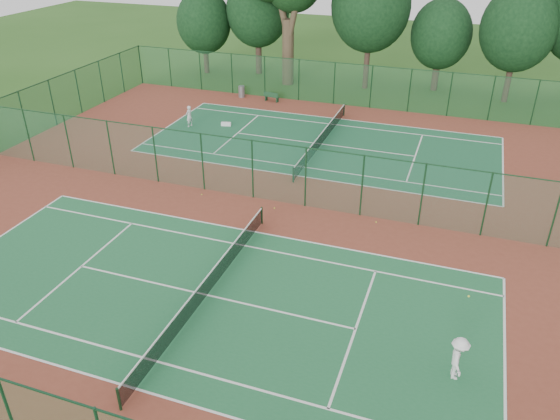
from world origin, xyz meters
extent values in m
plane|color=#29561A|center=(0.00, 0.00, 0.00)|extent=(120.00, 120.00, 0.00)
cube|color=brown|center=(0.00, 0.00, 0.01)|extent=(40.00, 36.00, 0.01)
cube|color=#20663A|center=(0.00, -9.00, 0.01)|extent=(23.77, 10.97, 0.01)
cube|color=#1D5E39|center=(0.00, 9.00, 0.01)|extent=(23.77, 10.97, 0.01)
cube|color=#1B5130|center=(0.00, 18.00, 1.75)|extent=(40.00, 0.02, 3.50)
cube|color=#123319|center=(0.00, 18.00, 3.46)|extent=(40.00, 0.05, 0.05)
cube|color=#133521|center=(0.00, -18.00, 3.46)|extent=(40.00, 0.05, 0.05)
cube|color=#1A5036|center=(0.00, 0.00, 1.75)|extent=(40.00, 0.02, 3.50)
cube|color=#153A1E|center=(0.00, 0.00, 3.46)|extent=(40.00, 0.05, 0.05)
cylinder|color=#123219|center=(0.00, -15.40, 0.49)|extent=(0.10, 0.10, 0.97)
cylinder|color=#123219|center=(0.00, -2.60, 0.49)|extent=(0.10, 0.10, 0.97)
cube|color=black|center=(0.00, -9.00, 0.48)|extent=(0.02, 12.80, 0.85)
cube|color=white|center=(0.00, -9.00, 0.92)|extent=(0.04, 12.80, 0.06)
cylinder|color=#12311E|center=(0.00, 2.60, 0.49)|extent=(0.10, 0.10, 0.97)
cylinder|color=#12311E|center=(0.00, 15.40, 0.49)|extent=(0.10, 0.10, 0.97)
cube|color=black|center=(0.00, 9.00, 0.48)|extent=(0.02, 12.80, 0.85)
cube|color=white|center=(0.00, 9.00, 0.92)|extent=(0.04, 12.80, 0.06)
imported|color=white|center=(10.21, -10.26, 0.87)|extent=(0.75, 1.17, 1.71)
imported|color=silver|center=(-10.35, 9.10, 0.82)|extent=(0.52, 0.66, 1.59)
cylinder|color=slate|center=(-9.54, 17.16, 0.50)|extent=(0.66, 0.66, 0.97)
cube|color=#13381E|center=(-7.18, 16.99, 0.21)|extent=(0.12, 0.36, 0.40)
cube|color=#13381E|center=(-6.12, 16.84, 0.21)|extent=(0.12, 0.36, 0.40)
cube|color=#13381E|center=(-6.65, 16.91, 0.43)|extent=(1.38, 0.57, 0.04)
cube|color=#13381E|center=(-6.68, 16.74, 0.64)|extent=(1.33, 0.24, 0.40)
cube|color=white|center=(-7.83, 10.12, 0.15)|extent=(0.77, 0.44, 0.27)
sphere|color=#CBD130|center=(0.06, -0.87, 0.05)|extent=(0.07, 0.07, 0.07)
sphere|color=#CCE134|center=(5.60, -0.51, 0.04)|extent=(0.07, 0.07, 0.07)
sphere|color=#C8E936|center=(-4.42, -0.74, 0.04)|extent=(0.06, 0.06, 0.06)
cylinder|color=#3B2E20|center=(-7.08, 22.40, 2.92)|extent=(1.07, 1.07, 5.83)
cylinder|color=#3B2E20|center=(-7.96, 22.69, 7.29)|extent=(1.98, 0.58, 5.80)
camera|label=1|loc=(9.08, -25.40, 14.39)|focal=35.00mm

